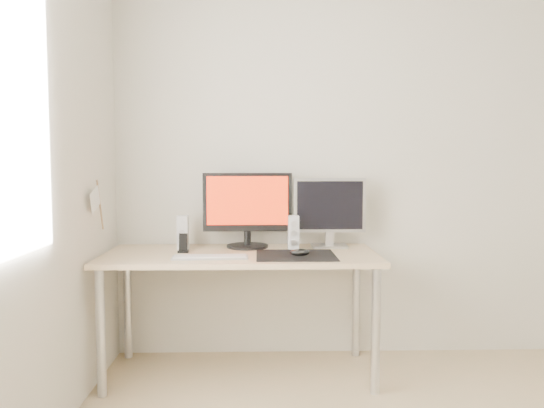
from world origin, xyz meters
name	(u,v)px	position (x,y,z in m)	size (l,w,h in m)	color
wall_back	(384,164)	(0.00, 1.75, 1.25)	(3.50, 3.50, 0.00)	silver
mousepad	(296,255)	(-0.61, 1.28, 0.73)	(0.45, 0.40, 0.00)	black
mouse	(300,252)	(-0.59, 1.25, 0.75)	(0.11, 0.07, 0.04)	black
desk	(241,266)	(-0.93, 1.38, 0.65)	(1.60, 0.70, 0.73)	#D1B587
main_monitor	(247,207)	(-0.89, 1.58, 0.98)	(0.55, 0.27, 0.47)	black
second_monitor	(330,209)	(-0.38, 1.59, 0.97)	(0.45, 0.16, 0.43)	#B8B7BA
speaker_left	(183,232)	(-1.29, 1.53, 0.83)	(0.07, 0.08, 0.21)	silver
speaker_right	(293,232)	(-0.61, 1.52, 0.83)	(0.07, 0.08, 0.21)	silver
keyboard	(210,257)	(-1.09, 1.20, 0.74)	(0.42, 0.13, 0.02)	#B0B0B2
phone_dock	(183,247)	(-1.27, 1.40, 0.76)	(0.06, 0.05, 0.11)	black
pennant	(97,201)	(-1.72, 1.24, 1.05)	(0.01, 0.23, 0.29)	#A57F54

